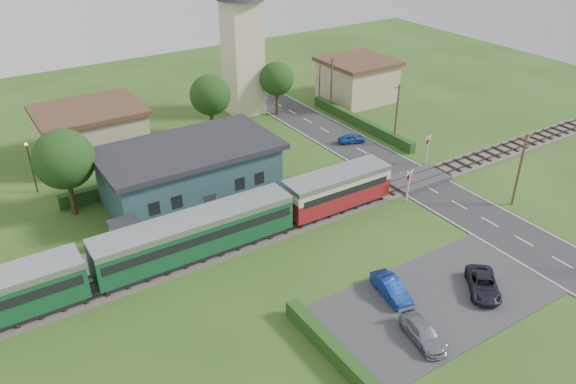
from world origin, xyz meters
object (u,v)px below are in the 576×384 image
church_tower (242,31)px  car_park_blue (391,288)px  crossing_signal_near (409,181)px  crossing_signal_far (428,145)px  house_west (92,132)px  pedestrian_far (172,230)px  train (157,247)px  car_park_dark (483,284)px  house_east (357,79)px  station_building (190,172)px  car_park_silver (423,333)px  equipment_hut (127,237)px  car_on_road (352,138)px  pedestrian_near (290,193)px

church_tower → car_park_blue: bearing=-103.4°
crossing_signal_near → crossing_signal_far: same height
house_west → pedestrian_far: 20.02m
train → car_park_dark: train is taller
house_east → car_park_dark: (-18.09, -37.03, -2.11)m
train → crossing_signal_near: bearing=-5.9°
church_tower → station_building: bearing=-131.4°
car_park_silver → equipment_hut: bearing=134.3°
car_park_silver → house_east: bearing=67.6°
house_west → car_park_silver: 40.51m
car_on_road → pedestrian_far: pedestrian_far is taller
crossing_signal_far → car_park_blue: (-17.56, -14.15, -1.43)m
crossing_signal_far → house_east: bearing=71.9°
house_west → car_park_blue: (11.04, -34.76, -2.08)m
house_west → pedestrian_far: house_west is taller
station_building → house_east: bearing=23.4°
station_building → crossing_signal_far: station_building is taller
church_tower → train: bearing=-129.9°
pedestrian_near → car_park_silver: bearing=59.2°
car_park_silver → pedestrian_far: bearing=126.4°
car_park_blue → station_building: bearing=116.3°
church_tower → pedestrian_near: size_ratio=9.75×
train → church_tower: 34.83m
house_west → car_park_dark: bearing=-66.0°
crossing_signal_far → car_park_dark: 21.03m
crossing_signal_near → car_park_dark: bearing=-109.6°
house_west → pedestrian_near: house_west is taller
house_east → train: bearing=-149.1°
crossing_signal_near → house_west: bearing=130.1°
crossing_signal_near → car_park_dark: (-4.49, -12.62, -1.46)m
pedestrian_near → crossing_signal_far: bearing=154.1°
crossing_signal_near → crossing_signal_far: 8.65m
equipment_hut → car_park_silver: (12.76, -19.46, -1.08)m
car_park_dark → house_west: bearing=153.2°
church_tower → house_east: (15.00, -4.00, -7.43)m
crossing_signal_near → pedestrian_near: 10.90m
train → car_on_road: bearing=21.8°
equipment_hut → church_tower: size_ratio=0.14×
station_building → crossing_signal_far: (23.60, -6.60, -0.55)m
church_tower → crossing_signal_far: 26.39m
equipment_hut → car_park_silver: 23.30m
house_east → pedestrian_far: bearing=-151.2°
car_park_blue → pedestrian_near: pedestrian_near is taller
equipment_hut → car_park_blue: size_ratio=0.66×
house_east → pedestrian_far: 39.32m
car_park_dark → station_building: bearing=155.6°
train → pedestrian_far: train is taller
house_east → crossing_signal_far: bearing=-108.1°
church_tower → car_park_silver: size_ratio=4.34×
car_on_road → car_park_blue: 26.76m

